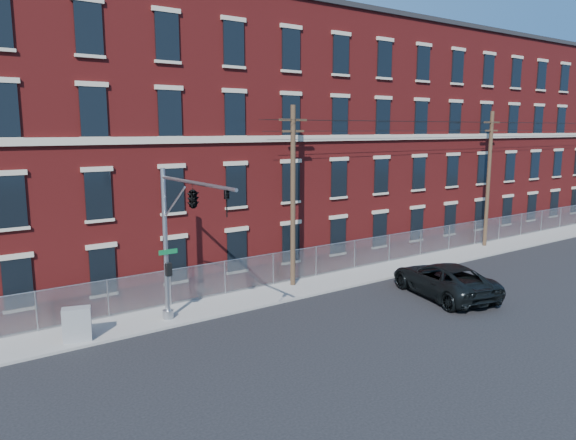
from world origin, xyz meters
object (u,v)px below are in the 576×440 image
(traffic_signal_mast, at_px, (186,213))
(pickup_truck, at_px, (443,280))
(utility_pole_near, at_px, (293,193))
(utility_cabinet, at_px, (77,324))

(traffic_signal_mast, bearing_deg, pickup_truck, -11.10)
(utility_pole_near, distance_m, pickup_truck, 9.33)
(utility_cabinet, bearing_deg, traffic_signal_mast, -8.88)
(utility_pole_near, bearing_deg, utility_cabinet, -173.43)
(utility_pole_near, relative_size, pickup_truck, 1.54)
(traffic_signal_mast, relative_size, utility_cabinet, 4.96)
(traffic_signal_mast, height_order, utility_pole_near, utility_pole_near)
(traffic_signal_mast, bearing_deg, utility_cabinet, 154.05)
(utility_cabinet, bearing_deg, utility_pole_near, 23.65)
(pickup_truck, distance_m, utility_cabinet, 18.28)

